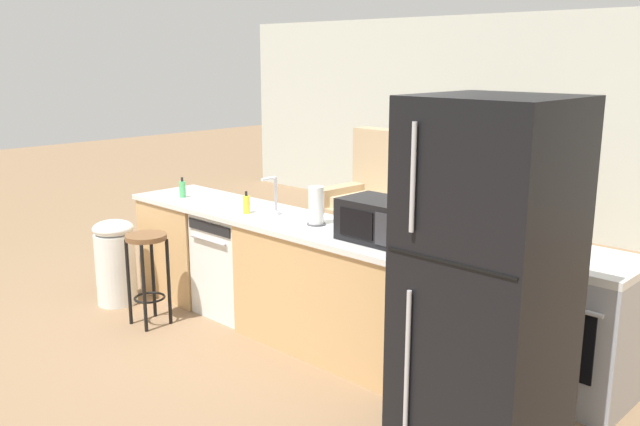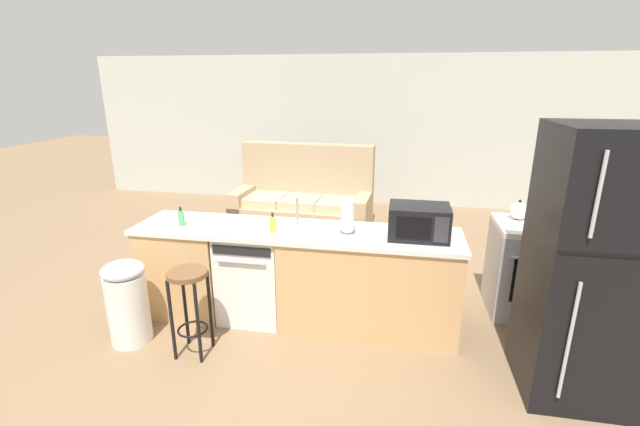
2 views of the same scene
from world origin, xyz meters
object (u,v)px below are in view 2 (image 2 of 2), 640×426
Objects in this scene: microwave at (419,222)px; dish_soap_bottle at (181,218)px; trash_bin at (127,301)px; couch at (304,204)px; dishwasher at (254,275)px; kettle at (519,211)px; bar_stool at (189,295)px; stove_range at (533,269)px; refrigerator at (590,268)px; paper_towel_roll at (348,217)px; soap_bottle at (273,224)px.

microwave is 2.12m from dish_soap_bottle.
couch is (0.84, 3.12, 0.02)m from trash_bin.
kettle reaches higher than dishwasher.
stove_range is at bearing 22.84° from bar_stool.
bar_stool is at bearing -60.28° from dish_soap_bottle.
couch is (-2.68, 3.06, -0.57)m from refrigerator.
bar_stool is 0.36× the size of couch.
kettle is at bearing 15.58° from dishwasher.
bar_stool is (-1.18, -0.69, -0.50)m from paper_towel_roll.
paper_towel_roll is 1.70m from kettle.
paper_towel_roll is 1.60× the size of dish_soap_bottle.
soap_bottle is at bearing 169.25° from refrigerator.
dish_soap_bottle reaches higher than bar_stool.
kettle is (2.43, 0.68, 0.56)m from dishwasher.
microwave is 2.44× the size of kettle.
microwave reaches higher than dish_soap_bottle.
soap_bottle is 0.86× the size of kettle.
paper_towel_roll is at bearing 1.17° from dishwasher.
bar_stool is at bearing -149.55° from paper_towel_roll.
microwave is 2.84× the size of dish_soap_bottle.
kettle is (1.56, 0.66, -0.05)m from paper_towel_roll.
kettle is 0.10× the size of couch.
dishwasher is 4.77× the size of soap_bottle.
refrigerator is at bearing 2.50° from bar_stool.
bar_stool is (-2.74, -1.36, -0.45)m from kettle.
soap_bottle is at bearing -0.91° from dish_soap_bottle.
paper_towel_roll is at bearing -68.96° from couch.
paper_towel_roll reaches higher than dish_soap_bottle.
couch is at bearing 91.92° from dishwasher.
soap_bottle is 0.24× the size of bar_stool.
soap_bottle is at bearing 24.13° from trash_bin.
stove_range is 5.11× the size of dish_soap_bottle.
couch reaches higher than kettle.
couch is at bearing 74.96° from trash_bin.
refrigerator is 4.11m from couch.
trash_bin is (-0.92, -0.62, -0.04)m from dishwasher.
bar_stool and trash_bin have the same top height.
microwave is at bearing 20.74° from bar_stool.
couch reaches higher than stove_range.
dishwasher is 2.66m from stove_range.
microwave is 0.68× the size of trash_bin.
refrigerator is 10.92× the size of dish_soap_bottle.
microwave is 0.60m from paper_towel_roll.
trash_bin is (-1.80, -0.63, -0.66)m from paper_towel_roll.
refrigerator reaches higher than kettle.
refrigerator reaches higher than soap_bottle.
dish_soap_bottle is 3.17m from kettle.
refrigerator reaches higher than trash_bin.
refrigerator is at bearing 1.07° from trash_bin.
bar_stool is at bearing -132.89° from soap_bottle.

